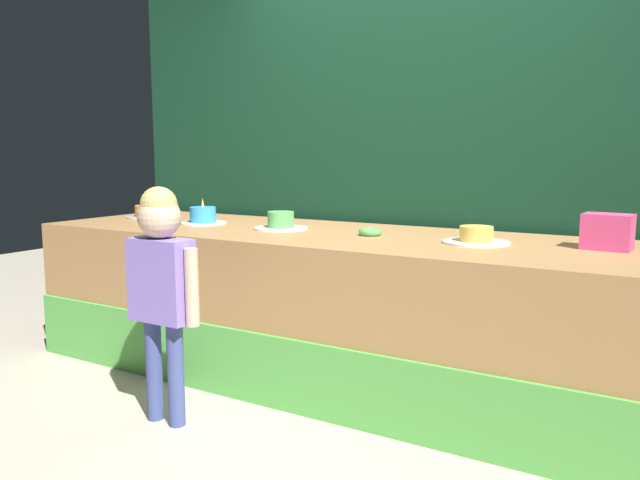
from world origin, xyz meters
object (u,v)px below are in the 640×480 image
(cake_left, at_px, (203,217))
(cake_center, at_px, (281,222))
(pink_box, at_px, (607,232))
(cake_right, at_px, (476,237))
(cake_far_left, at_px, (148,212))
(donut, at_px, (370,232))
(child_figure, at_px, (161,273))

(cake_left, xyz_separation_m, cake_center, (0.58, 0.02, -0.01))
(pink_box, bearing_deg, cake_right, -169.32)
(pink_box, xyz_separation_m, cake_left, (-2.32, -0.14, -0.04))
(cake_far_left, xyz_separation_m, cake_right, (2.32, -0.06, -0.00))
(cake_far_left, height_order, cake_left, cake_left)
(pink_box, height_order, donut, pink_box)
(pink_box, xyz_separation_m, cake_right, (-0.58, -0.11, -0.05))
(cake_left, bearing_deg, child_figure, -59.31)
(cake_left, bearing_deg, cake_center, 2.02)
(child_figure, distance_m, cake_left, 1.08)
(child_figure, xyz_separation_m, donut, (0.61, 0.95, 0.13))
(cake_right, bearing_deg, cake_left, -178.91)
(cake_far_left, bearing_deg, cake_center, -3.54)
(child_figure, relative_size, cake_left, 3.87)
(child_figure, bearing_deg, cake_far_left, 138.04)
(cake_right, bearing_deg, pink_box, 10.68)
(cake_far_left, bearing_deg, cake_left, -9.02)
(cake_center, xyz_separation_m, cake_right, (1.16, 0.01, -0.01))
(donut, bearing_deg, cake_center, -179.16)
(cake_far_left, bearing_deg, child_figure, -41.96)
(donut, distance_m, cake_center, 0.58)
(child_figure, distance_m, cake_center, 0.95)
(pink_box, distance_m, cake_right, 0.59)
(pink_box, distance_m, cake_far_left, 2.90)
(cake_center, bearing_deg, cake_far_left, 176.46)
(cake_left, xyz_separation_m, cake_right, (1.74, 0.03, -0.01))
(cake_far_left, relative_size, cake_center, 0.91)
(cake_far_left, bearing_deg, pink_box, 0.99)
(cake_far_left, distance_m, cake_right, 2.32)
(donut, bearing_deg, cake_far_left, 177.92)
(child_figure, height_order, cake_center, child_figure)
(child_figure, relative_size, donut, 8.92)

